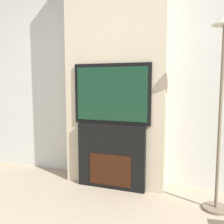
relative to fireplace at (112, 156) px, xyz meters
name	(u,v)px	position (x,y,z in m)	size (l,w,h in m)	color
wall_back	(121,71)	(0.00, 0.34, 0.98)	(6.00, 0.06, 2.70)	silver
chimney_breast	(116,71)	(0.00, 0.16, 0.98)	(1.18, 0.31, 2.70)	beige
fireplace	(112,156)	(0.00, 0.00, 0.00)	(0.79, 0.15, 0.74)	black
television	(112,94)	(0.00, 0.00, 0.71)	(0.89, 0.07, 0.68)	black
floor_lamp	(222,75)	(1.11, -0.16, 0.91)	(0.24, 0.24, 1.81)	#726651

